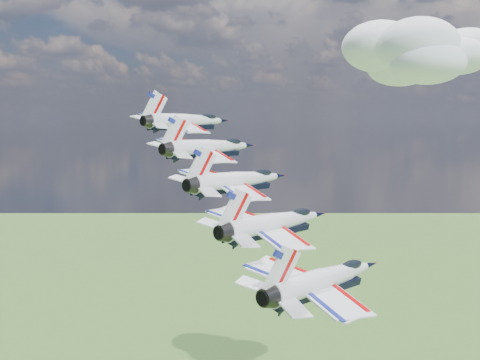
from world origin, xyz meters
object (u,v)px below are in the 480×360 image
at_px(jet_3, 277,222).
at_px(jet_4, 326,279).
at_px(jet_2, 240,180).
at_px(jet_0, 189,121).
at_px(jet_1, 211,147).

relative_size(jet_3, jet_4, 1.00).
bearing_deg(jet_3, jet_2, 156.87).
height_order(jet_0, jet_4, jet_0).
relative_size(jet_2, jet_4, 1.00).
distance_m(jet_1, jet_2, 10.97).
bearing_deg(jet_4, jet_3, 156.87).
xyz_separation_m(jet_0, jet_2, (14.68, -14.66, -7.11)).
relative_size(jet_0, jet_3, 1.00).
relative_size(jet_1, jet_4, 1.00).
distance_m(jet_0, jet_1, 10.97).
height_order(jet_0, jet_1, jet_0).
relative_size(jet_0, jet_4, 1.00).
relative_size(jet_1, jet_3, 1.00).
bearing_deg(jet_2, jet_3, -23.13).
height_order(jet_3, jet_4, jet_3).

